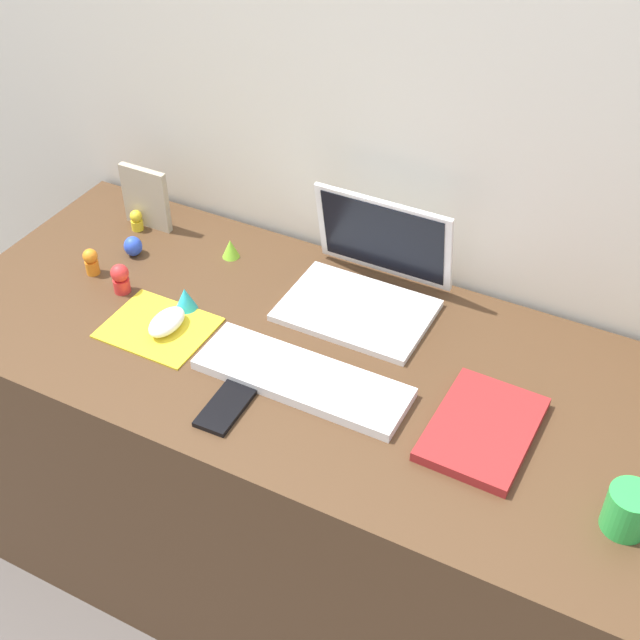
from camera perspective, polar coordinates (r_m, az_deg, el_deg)
ground_plane at (r=2.22m, az=-0.10°, el=-16.66°), size 6.00×6.00×0.00m
back_wall at (r=1.88m, az=5.10°, el=5.72°), size 2.77×0.05×1.60m
desk at (r=1.92m, az=-0.11°, el=-10.56°), size 1.57×0.66×0.74m
laptop at (r=1.76m, az=3.26°, el=2.85°), size 0.30×0.25×0.21m
keyboard at (r=1.59m, az=-1.20°, el=-3.92°), size 0.41×0.13×0.02m
mousepad at (r=1.74m, az=-10.75°, el=-0.51°), size 0.21×0.17×0.00m
mouse at (r=1.72m, az=-10.20°, el=-0.12°), size 0.06×0.10×0.03m
cell_phone at (r=1.55m, az=-6.30°, el=-5.79°), size 0.07×0.13×0.01m
notebook_pad at (r=1.53m, az=10.81°, el=-7.15°), size 0.18×0.24×0.02m
picture_frame at (r=2.01m, az=-11.58°, el=8.01°), size 0.12×0.02×0.15m
coffee_mug at (r=1.43m, az=19.89°, el=-11.87°), size 0.07×0.07×0.08m
toy_figurine_yellow at (r=2.03m, az=-12.16°, el=6.55°), size 0.03×0.03×0.05m
toy_figurine_blue at (r=1.94m, az=-12.39°, el=4.85°), size 0.04×0.04×0.05m
toy_figurine_orange at (r=1.90m, az=-15.05°, el=3.83°), size 0.03×0.03×0.06m
toy_figurine_cyan at (r=1.76m, az=-9.03°, el=1.34°), size 0.05×0.05×0.05m
toy_figurine_red at (r=1.83m, az=-13.19°, el=2.75°), size 0.04×0.04×0.07m
toy_figurine_lime at (r=1.90m, az=-6.00°, el=4.78°), size 0.04×0.04×0.04m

